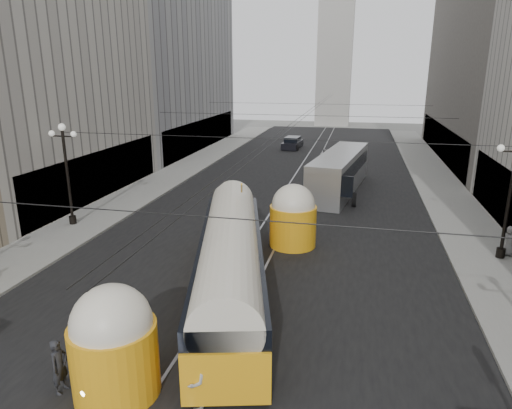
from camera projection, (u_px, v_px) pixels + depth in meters
The scene contains 17 objects.
road at pixel (298, 184), 40.23m from camera, with size 20.00×85.00×0.02m, color black.
sidewalk_left at pixel (185, 169), 46.01m from camera, with size 4.00×72.00×0.15m, color gray.
sidewalk_right at pixel (436, 181), 40.97m from camera, with size 4.00×72.00×0.15m, color gray.
rail_left at pixel (290, 183), 40.39m from camera, with size 0.12×85.00×0.04m, color gray.
rail_right at pixel (307, 184), 40.07m from camera, with size 0.12×85.00×0.04m, color gray.
building_left_far at pixel (153, 30), 54.91m from camera, with size 12.60×28.60×28.60m.
distant_tower at pixel (336, 39), 80.49m from camera, with size 6.00×6.00×31.36m.
lamppost_left_mid at pixel (67, 169), 28.25m from camera, with size 1.86×0.44×6.37m.
lamppost_right_mid at pixel (511, 191), 22.95m from camera, with size 1.86×0.44×6.37m.
catenary at pixel (300, 117), 37.61m from camera, with size 25.00×72.00×0.23m.
streetcar at pixel (231, 260), 19.58m from camera, with size 6.11×16.10×3.63m.
city_bus at pixel (340, 171), 37.16m from camera, with size 4.47×12.92×3.21m.
sedan_white_far at pixel (333, 160), 47.24m from camera, with size 3.11×5.35×1.59m.
sedan_dark_far at pixel (292, 143), 58.37m from camera, with size 2.27×4.84×1.49m.
pedestrian_crossing_a at pixel (59, 366), 13.92m from camera, with size 0.65×0.43×1.79m, color black.
pedestrian_crossing_b at pixel (197, 380), 13.27m from camera, with size 0.88×0.69×1.81m, color #ABAA9F.
pedestrian_sidewalk_right at pixel (509, 241), 24.03m from camera, with size 0.78×0.48×1.60m, color gray.
Camera 1 is at (4.94, -6.49, 9.56)m, focal length 32.00 mm.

